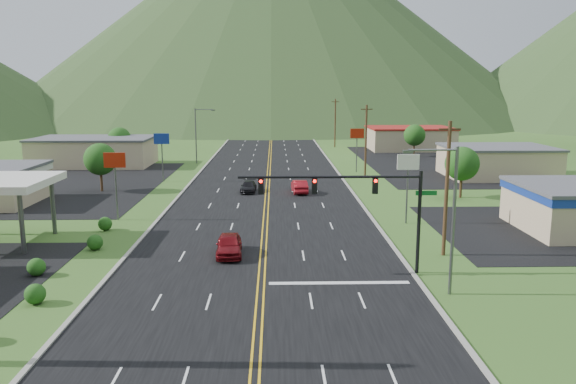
{
  "coord_description": "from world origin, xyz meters",
  "views": [
    {
      "loc": [
        0.92,
        -22.13,
        12.38
      ],
      "look_at": [
        1.91,
        19.91,
        4.5
      ],
      "focal_mm": 35.0,
      "sensor_mm": 36.0,
      "label": 1
    }
  ],
  "objects_px": {
    "traffic_signal": "(360,196)",
    "streetlight_east": "(449,211)",
    "car_red_near": "(229,245)",
    "car_dark_mid": "(248,187)",
    "streetlight_west": "(198,132)",
    "car_red_far": "(299,187)"
  },
  "relations": [
    {
      "from": "streetlight_east",
      "to": "car_red_far",
      "type": "bearing_deg",
      "value": 102.46
    },
    {
      "from": "traffic_signal",
      "to": "streetlight_west",
      "type": "bearing_deg",
      "value": 107.97
    },
    {
      "from": "car_dark_mid",
      "to": "traffic_signal",
      "type": "bearing_deg",
      "value": -71.55
    },
    {
      "from": "traffic_signal",
      "to": "car_red_near",
      "type": "distance_m",
      "value": 10.95
    },
    {
      "from": "streetlight_east",
      "to": "streetlight_west",
      "type": "xyz_separation_m",
      "value": [
        -22.86,
        60.0,
        0.0
      ]
    },
    {
      "from": "streetlight_east",
      "to": "car_dark_mid",
      "type": "height_order",
      "value": "streetlight_east"
    },
    {
      "from": "streetlight_east",
      "to": "traffic_signal",
      "type": "bearing_deg",
      "value": 139.61
    },
    {
      "from": "streetlight_east",
      "to": "car_red_near",
      "type": "relative_size",
      "value": 1.93
    },
    {
      "from": "streetlight_west",
      "to": "car_red_far",
      "type": "height_order",
      "value": "streetlight_west"
    },
    {
      "from": "traffic_signal",
      "to": "car_red_near",
      "type": "xyz_separation_m",
      "value": [
        -9.0,
        4.26,
        -4.54
      ]
    },
    {
      "from": "traffic_signal",
      "to": "car_red_far",
      "type": "relative_size",
      "value": 2.82
    },
    {
      "from": "traffic_signal",
      "to": "car_dark_mid",
      "type": "relative_size",
      "value": 3.02
    },
    {
      "from": "car_dark_mid",
      "to": "streetlight_west",
      "type": "bearing_deg",
      "value": 111.95
    },
    {
      "from": "car_dark_mid",
      "to": "car_red_far",
      "type": "xyz_separation_m",
      "value": [
        6.08,
        -0.55,
        0.14
      ]
    },
    {
      "from": "streetlight_west",
      "to": "car_dark_mid",
      "type": "relative_size",
      "value": 2.08
    },
    {
      "from": "traffic_signal",
      "to": "car_red_far",
      "type": "bearing_deg",
      "value": 95.19
    },
    {
      "from": "streetlight_west",
      "to": "car_dark_mid",
      "type": "bearing_deg",
      "value": -70.18
    },
    {
      "from": "car_red_far",
      "to": "car_red_near",
      "type": "bearing_deg",
      "value": 71.97
    },
    {
      "from": "streetlight_east",
      "to": "car_red_near",
      "type": "distance_m",
      "value": 16.59
    },
    {
      "from": "streetlight_west",
      "to": "car_red_far",
      "type": "xyz_separation_m",
      "value": [
        15.5,
        -26.71,
        -4.42
      ]
    },
    {
      "from": "traffic_signal",
      "to": "streetlight_east",
      "type": "height_order",
      "value": "streetlight_east"
    },
    {
      "from": "traffic_signal",
      "to": "streetlight_east",
      "type": "bearing_deg",
      "value": -40.39
    }
  ]
}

